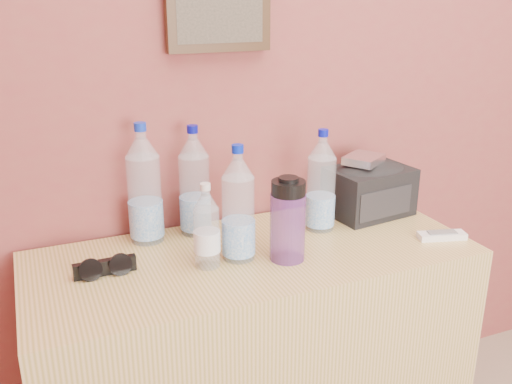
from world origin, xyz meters
The scene contains 12 objects.
picture_frame centered at (-0.45, 1.98, 1.40)m, with size 0.30×0.03×0.25m, color #382311, non-canonical shape.
dresser centered at (-0.45, 1.73, 0.38)m, with size 1.22×0.51×0.76m, color #AE7F53.
pet_large_a centered at (-0.55, 1.92, 0.90)m, with size 0.09×0.09×0.32m.
pet_large_b centered at (-0.70, 1.92, 0.91)m, with size 0.09×0.09×0.34m.
pet_large_c centered at (-0.20, 1.80, 0.90)m, with size 0.08×0.08×0.31m.
pet_large_d centered at (-0.50, 1.71, 0.90)m, with size 0.08×0.08×0.31m.
pet_small centered at (-0.59, 1.70, 0.86)m, with size 0.07×0.07×0.23m.
nalgene_bottle centered at (-0.38, 1.65, 0.87)m, with size 0.09×0.09×0.23m.
sunglasses centered at (-0.84, 1.75, 0.78)m, with size 0.16×0.06×0.04m, color black, non-canonical shape.
ac_remote centered at (0.09, 1.60, 0.77)m, with size 0.14×0.04×0.02m, color silver.
toiletry_bag centered at (0.00, 1.85, 0.85)m, with size 0.25×0.18×0.17m, color black, non-canonical shape.
foil_packet centered at (-0.03, 1.85, 0.94)m, with size 0.12×0.10×0.02m, color silver.
Camera 1 is at (-0.99, 0.42, 1.44)m, focal length 40.00 mm.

